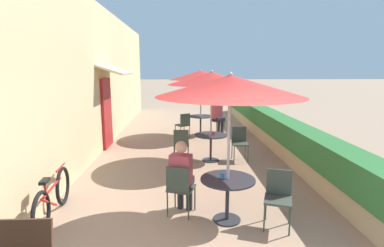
{
  "coord_description": "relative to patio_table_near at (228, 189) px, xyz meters",
  "views": [
    {
      "loc": [
        -0.14,
        -2.39,
        2.41
      ],
      "look_at": [
        0.15,
        5.15,
        1.0
      ],
      "focal_mm": 28.0,
      "sensor_mm": 36.0,
      "label": 1
    }
  ],
  "objects": [
    {
      "name": "patio_table_near",
      "position": [
        0.0,
        0.0,
        0.0
      ],
      "size": [
        0.86,
        0.86,
        0.7
      ],
      "color": "#28282D",
      "rests_on": "ground_plane"
    },
    {
      "name": "patio_table_mid",
      "position": [
        0.05,
        3.13,
        0.0
      ],
      "size": [
        0.86,
        0.86,
        0.7
      ],
      "color": "#28282D",
      "rests_on": "ground_plane"
    },
    {
      "name": "patio_table_far",
      "position": [
        -0.02,
        6.16,
        0.0
      ],
      "size": [
        0.86,
        0.86,
        0.7
      ],
      "color": "#28282D",
      "rests_on": "ground_plane"
    },
    {
      "name": "cafe_chair_far_right",
      "position": [
        0.6,
        6.63,
        -0.02
      ],
      "size": [
        0.55,
        0.55,
        0.87
      ],
      "rotation": [
        0.0,
        0.0,
        9.97
      ],
      "color": "#384238",
      "rests_on": "ground_plane"
    },
    {
      "name": "seated_patron_near_left",
      "position": [
        -0.72,
        0.29,
        0.15
      ],
      "size": [
        0.43,
        0.48,
        1.25
      ],
      "rotation": [
        0.0,
        0.0,
        5.95
      ],
      "color": "#23232D",
      "rests_on": "ground_plane"
    },
    {
      "name": "patio_umbrella_near",
      "position": [
        0.0,
        0.0,
        1.61
      ],
      "size": [
        2.23,
        2.23,
        2.35
      ],
      "color": "#B7B7BC",
      "rests_on": "ground_plane"
    },
    {
      "name": "bicycle_leaning",
      "position": [
        -2.79,
        0.17,
        -0.18
      ],
      "size": [
        0.22,
        1.74,
        0.77
      ],
      "rotation": [
        0.0,
        0.0,
        0.09
      ],
      "color": "black",
      "rests_on": "ground_plane"
    },
    {
      "name": "patio_umbrella_far",
      "position": [
        -0.02,
        6.16,
        1.61
      ],
      "size": [
        2.23,
        2.23,
        2.35
      ],
      "color": "#B7B7BC",
      "rests_on": "ground_plane"
    },
    {
      "name": "planter_hedge",
      "position": [
        2.16,
        5.33,
        0.0
      ],
      "size": [
        0.6,
        13.92,
        1.01
      ],
      "color": "tan",
      "rests_on": "ground_plane"
    },
    {
      "name": "cafe_chair_mid_left",
      "position": [
        0.82,
        3.2,
        -0.02
      ],
      "size": [
        0.4,
        0.4,
        0.87
      ],
      "rotation": [
        0.0,
        0.0,
        9.41
      ],
      "color": "#384238",
      "rests_on": "ground_plane"
    },
    {
      "name": "cafe_facade_wall",
      "position": [
        -3.13,
        5.29,
        1.56
      ],
      "size": [
        0.98,
        14.92,
        4.2
      ],
      "color": "#D6B784",
      "rests_on": "ground_plane"
    },
    {
      "name": "cafe_chair_near_right",
      "position": [
        0.75,
        -0.18,
        -0.02
      ],
      "size": [
        0.51,
        0.51,
        0.87
      ],
      "rotation": [
        0.0,
        0.0,
        9.09
      ],
      "color": "#384238",
      "rests_on": "ground_plane"
    },
    {
      "name": "patio_umbrella_mid",
      "position": [
        0.05,
        3.13,
        1.61
      ],
      "size": [
        2.23,
        2.23,
        2.35
      ],
      "color": "#B7B7BC",
      "rests_on": "ground_plane"
    },
    {
      "name": "seated_patron_far_right",
      "position": [
        0.66,
        6.53,
        0.15
      ],
      "size": [
        0.48,
        0.51,
        1.25
      ],
      "rotation": [
        0.0,
        0.0,
        9.97
      ],
      "color": "#23232D",
      "rests_on": "ground_plane"
    },
    {
      "name": "cafe_chair_far_left",
      "position": [
        -0.64,
        5.7,
        -0.02
      ],
      "size": [
        0.55,
        0.55,
        0.87
      ],
      "rotation": [
        0.0,
        0.0,
        6.83
      ],
      "color": "#384238",
      "rests_on": "ground_plane"
    },
    {
      "name": "coffee_cup_mid",
      "position": [
        0.11,
        3.11,
        0.21
      ],
      "size": [
        0.07,
        0.07,
        0.09
      ],
      "color": "#B73D3D",
      "rests_on": "patio_table_mid"
    },
    {
      "name": "coffee_cup_near",
      "position": [
        -0.08,
        0.02,
        0.21
      ],
      "size": [
        0.07,
        0.07,
        0.09
      ],
      "color": "teal",
      "rests_on": "patio_table_near"
    },
    {
      "name": "cafe_chair_mid_right",
      "position": [
        -0.72,
        3.06,
        -0.02
      ],
      "size": [
        0.4,
        0.4,
        0.87
      ],
      "rotation": [
        0.0,
        0.0,
        12.55
      ],
      "color": "#384238",
      "rests_on": "ground_plane"
    },
    {
      "name": "cafe_chair_near_left",
      "position": [
        -0.75,
        0.18,
        -0.02
      ],
      "size": [
        0.51,
        0.51,
        0.87
      ],
      "rotation": [
        0.0,
        0.0,
        5.95
      ],
      "color": "#384238",
      "rests_on": "ground_plane"
    }
  ]
}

